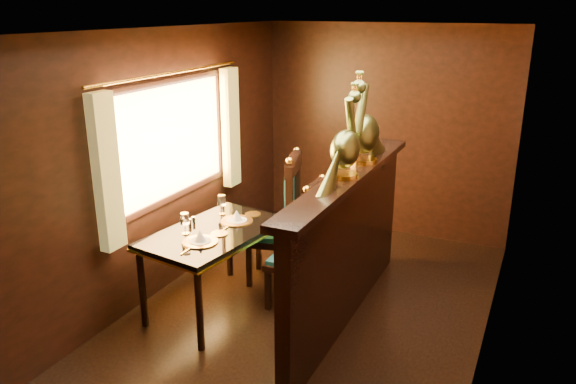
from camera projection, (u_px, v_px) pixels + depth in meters
name	position (u px, v px, depth m)	size (l,w,h in m)	color
ground	(299.00, 325.00, 4.95)	(5.00, 5.00, 0.00)	black
room_shell	(291.00, 149.00, 4.50)	(3.04, 5.04, 2.52)	black
partition	(347.00, 245.00, 4.85)	(0.26, 2.70, 1.36)	black
dining_table	(215.00, 237.00, 5.02)	(0.98, 1.42, 0.98)	black
chair_left	(306.00, 242.00, 5.05)	(0.45, 0.50, 1.25)	black
chair_right	(285.00, 215.00, 5.54)	(0.60, 0.61, 1.36)	black
peacock_left	(346.00, 132.00, 4.40)	(0.23, 0.62, 0.74)	#184A35
peacock_right	(365.00, 117.00, 4.81)	(0.26, 0.69, 0.82)	#184A35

